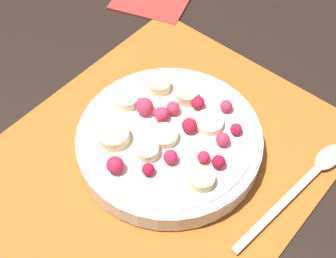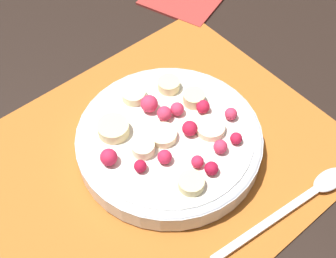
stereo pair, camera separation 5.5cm
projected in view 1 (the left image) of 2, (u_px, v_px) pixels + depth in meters
The scene contains 4 objects.
ground_plane at pixel (157, 162), 0.58m from camera, with size 3.00×3.00×0.00m, color black.
placemat at pixel (157, 160), 0.57m from camera, with size 0.44×0.36×0.01m.
fruit_bowl at pixel (168, 138), 0.57m from camera, with size 0.23×0.23×0.05m.
spoon at pixel (311, 175), 0.55m from camera, with size 0.20×0.04×0.01m.
Camera 1 is at (0.23, 0.21, 0.48)m, focal length 50.00 mm.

